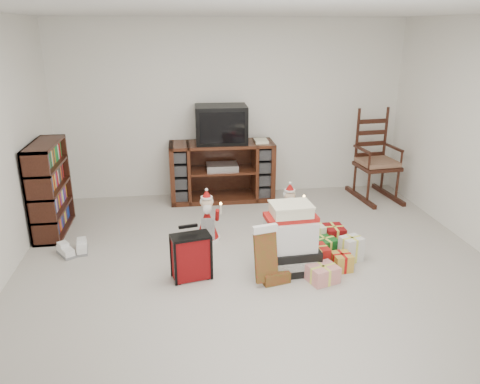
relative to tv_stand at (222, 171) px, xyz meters
name	(u,v)px	position (x,y,z in m)	size (l,w,h in m)	color
room	(262,154)	(0.17, -2.21, 0.83)	(5.01, 5.01, 2.51)	#BCB5AC
tv_stand	(222,171)	(0.00, 0.00, 0.00)	(1.47, 0.53, 0.84)	#4C2615
bookshelf	(50,190)	(-2.14, -0.86, 0.11)	(0.30, 0.91, 1.11)	#39190F
rocking_chair	(375,167)	(2.21, -0.18, 0.04)	(0.63, 0.94, 1.33)	#39190F
gift_pile	(290,242)	(0.48, -2.20, -0.11)	(0.59, 0.44, 0.71)	black
red_suitcase	(191,257)	(-0.52, -2.24, -0.18)	(0.39, 0.26, 0.55)	maroon
stocking	(266,255)	(0.18, -2.44, -0.11)	(0.29, 0.12, 0.61)	#0C6D15
teddy_bear	(284,239)	(0.51, -1.81, -0.26)	(0.24, 0.22, 0.36)	brown
santa_figurine	(289,213)	(0.70, -1.22, -0.18)	(0.30, 0.28, 0.61)	#9C1110
mrs_claus_figurine	(207,221)	(-0.31, -1.37, -0.18)	(0.31, 0.29, 0.63)	#9C1110
sneaker_pair	(74,250)	(-1.79, -1.53, -0.37)	(0.37, 0.29, 0.10)	white
gift_cluster	(329,249)	(0.95, -2.04, -0.30)	(0.70, 1.02, 0.24)	#B31814
crt_television	(221,124)	(0.00, 0.01, 0.68)	(0.72, 0.53, 0.52)	black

